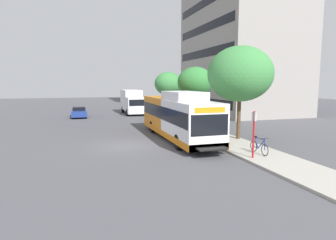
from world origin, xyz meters
The scene contains 10 objects.
ground_plane centered at (0.00, 8.00, 0.00)m, with size 120.00×120.00×0.00m, color #4C4C51.
sidewalk_curb centered at (7.00, 6.00, 0.07)m, with size 3.00×56.00×0.14m, color #A8A399.
transit_bus centered at (4.05, 1.46, 1.70)m, with size 2.58×12.25×3.65m.
bus_stop_sign_pole centered at (6.01, -5.68, 1.65)m, with size 0.10×0.36×2.60m.
bicycle_parked centered at (6.91, -4.96, 0.56)m, with size 0.52×1.76×1.02m.
street_tree_near_stop centered at (8.19, -0.45, 4.90)m, with size 4.73×4.73×6.78m.
street_tree_mid_block centered at (8.13, 7.87, 4.33)m, with size 3.54×3.54×5.71m.
street_tree_far_block centered at (7.84, 16.00, 4.12)m, with size 3.50×3.50×5.48m.
parked_car_far_lane centered at (-3.06, 18.38, 0.66)m, with size 1.80×4.50×1.33m.
box_truck_background centered at (3.99, 20.46, 1.74)m, with size 2.32×7.01×3.25m.
Camera 1 is at (-3.10, -19.31, 4.27)m, focal length 31.12 mm.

